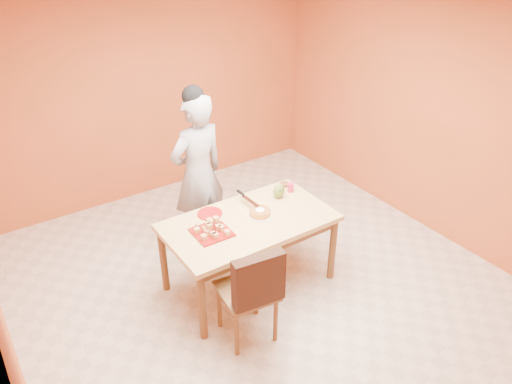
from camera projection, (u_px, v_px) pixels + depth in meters
floor at (265, 289)px, 5.01m from camera, size 5.00×5.00×0.00m
ceiling at (268, 6)px, 3.66m from camera, size 5.00×5.00×0.00m
wall_back at (150, 92)px, 6.13m from camera, size 4.50×0.00×4.50m
wall_right at (435, 116)px, 5.42m from camera, size 0.00×5.00×5.00m
dining_table at (249, 228)px, 4.75m from camera, size 1.60×0.90×0.76m
dining_chair at (248, 290)px, 4.22m from camera, size 0.52×0.59×1.00m
pastry_pile at (212, 227)px, 4.49m from camera, size 0.29×0.29×0.09m
person at (198, 174)px, 5.24m from camera, size 0.70×0.51×1.77m
pastry_platter at (212, 232)px, 4.51m from camera, size 0.33×0.33×0.02m
red_dinner_plate at (210, 214)px, 4.79m from camera, size 0.29×0.29×0.01m
white_cake_plate at (260, 215)px, 4.77m from camera, size 0.30×0.30×0.01m
sponge_cake at (260, 212)px, 4.76m from camera, size 0.26×0.26×0.05m
cake_server at (250, 201)px, 4.88m from camera, size 0.06×0.26×0.01m
egg_ornament at (279, 191)px, 5.03m from camera, size 0.14×0.12×0.16m
magenta_glass at (291, 187)px, 5.16m from camera, size 0.07×0.07×0.09m
checker_tin at (284, 184)px, 5.28m from camera, size 0.11×0.11×0.03m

